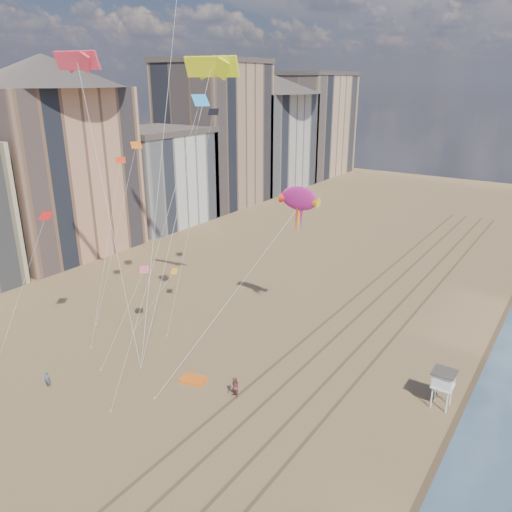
{
  "coord_description": "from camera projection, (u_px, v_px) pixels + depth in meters",
  "views": [
    {
      "loc": [
        19.92,
        -10.18,
        24.99
      ],
      "look_at": [
        -4.57,
        26.0,
        9.5
      ],
      "focal_mm": 35.0,
      "sensor_mm": 36.0,
      "label": 1
    }
  ],
  "objects": [
    {
      "name": "show_kite",
      "position": [
        299.0,
        199.0,
        47.85
      ],
      "size": [
        4.2,
        8.98,
        21.88
      ],
      "color": "#AA1A70",
      "rests_on": "ground"
    },
    {
      "name": "tracks",
      "position": [
        339.0,
        349.0,
        48.89
      ],
      "size": [
        7.68,
        120.0,
        0.01
      ],
      "color": "brown",
      "rests_on": "ground"
    },
    {
      "name": "grounded_kite",
      "position": [
        193.0,
        380.0,
        43.77
      ],
      "size": [
        2.46,
        1.85,
        0.25
      ],
      "primitive_type": "cube",
      "rotation": [
        0.0,
        0.0,
        0.22
      ],
      "color": "orange",
      "rests_on": "ground"
    },
    {
      "name": "lifeguard_stand",
      "position": [
        444.0,
        380.0,
        39.57
      ],
      "size": [
        1.8,
        1.8,
        3.24
      ],
      "color": "white",
      "rests_on": "ground"
    },
    {
      "name": "small_kites",
      "position": [
        151.0,
        170.0,
        47.76
      ],
      "size": [
        14.28,
        17.99,
        20.06
      ],
      "color": "#E55970",
      "rests_on": "ground"
    },
    {
      "name": "buildings",
      "position": [
        195.0,
        141.0,
        97.65
      ],
      "size": [
        34.72,
        131.35,
        29.0
      ],
      "color": "#C6B284",
      "rests_on": "ground"
    },
    {
      "name": "kite_flyer_b",
      "position": [
        235.0,
        388.0,
        41.23
      ],
      "size": [
        1.07,
        0.94,
        1.85
      ],
      "primitive_type": "imported",
      "rotation": [
        0.0,
        0.0,
        -0.31
      ],
      "color": "brown",
      "rests_on": "ground"
    },
    {
      "name": "kite_flyer_a",
      "position": [
        47.0,
        380.0,
        42.61
      ],
      "size": [
        0.63,
        0.48,
        1.55
      ],
      "primitive_type": "imported",
      "rotation": [
        0.0,
        0.0,
        0.21
      ],
      "color": "#505C67",
      "rests_on": "ground"
    }
  ]
}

